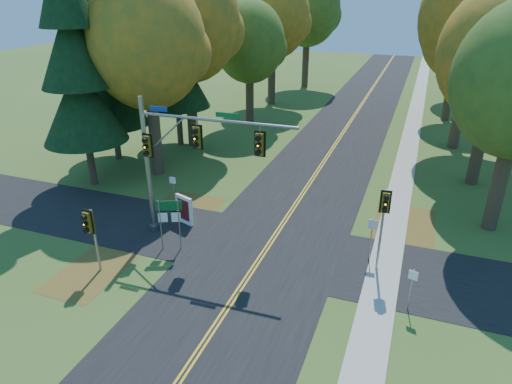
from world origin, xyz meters
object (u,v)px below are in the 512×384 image
(east_signal_pole, at_px, (384,211))
(info_kiosk, at_px, (184,210))
(route_sign_cluster, at_px, (169,215))
(traffic_mast, at_px, (181,153))

(east_signal_pole, relative_size, info_kiosk, 2.50)
(route_sign_cluster, bearing_deg, info_kiosk, 80.94)
(east_signal_pole, bearing_deg, route_sign_cluster, -178.86)
(traffic_mast, relative_size, route_sign_cluster, 2.94)
(traffic_mast, height_order, info_kiosk, traffic_mast)
(east_signal_pole, xyz_separation_m, info_kiosk, (-11.37, 1.12, -2.48))
(traffic_mast, xyz_separation_m, east_signal_pole, (10.55, 0.24, -1.68))
(route_sign_cluster, relative_size, info_kiosk, 1.66)
(traffic_mast, relative_size, east_signal_pole, 1.95)
(route_sign_cluster, bearing_deg, traffic_mast, 62.61)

